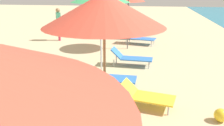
{
  "coord_description": "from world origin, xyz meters",
  "views": [
    {
      "loc": [
        0.71,
        2.9,
        2.82
      ],
      "look_at": [
        -0.01,
        7.78,
        1.28
      ],
      "focal_mm": 39.41,
      "sensor_mm": 36.0,
      "label": 1
    }
  ],
  "objects_px": {
    "lounger_third_shoreside": "(146,95)",
    "person_walking_near": "(58,21)",
    "umbrella_third": "(104,10)",
    "lounger_farthest_shoreside": "(138,27)",
    "lounger_fourth_inland": "(111,77)",
    "lounger_fourth_shoreside": "(131,57)",
    "lounger_farthest_inland": "(129,33)",
    "beach_ball": "(221,115)",
    "lounger_fifth_shoreside": "(139,37)"
  },
  "relations": [
    {
      "from": "person_walking_near",
      "to": "beach_ball",
      "type": "distance_m",
      "value": 9.94
    },
    {
      "from": "umbrella_third",
      "to": "lounger_farthest_inland",
      "type": "height_order",
      "value": "umbrella_third"
    },
    {
      "from": "lounger_third_shoreside",
      "to": "umbrella_third",
      "type": "bearing_deg",
      "value": -115.02
    },
    {
      "from": "umbrella_third",
      "to": "lounger_farthest_shoreside",
      "type": "relative_size",
      "value": 1.77
    },
    {
      "from": "umbrella_third",
      "to": "person_walking_near",
      "type": "relative_size",
      "value": 1.61
    },
    {
      "from": "umbrella_third",
      "to": "lounger_fourth_shoreside",
      "type": "height_order",
      "value": "umbrella_third"
    },
    {
      "from": "lounger_fourth_shoreside",
      "to": "person_walking_near",
      "type": "relative_size",
      "value": 0.89
    },
    {
      "from": "lounger_fourth_inland",
      "to": "lounger_fifth_shoreside",
      "type": "relative_size",
      "value": 0.88
    },
    {
      "from": "lounger_fourth_inland",
      "to": "person_walking_near",
      "type": "xyz_separation_m",
      "value": [
        -3.72,
        5.84,
        0.81
      ]
    },
    {
      "from": "lounger_farthest_shoreside",
      "to": "lounger_fifth_shoreside",
      "type": "bearing_deg",
      "value": -99.16
    },
    {
      "from": "lounger_third_shoreside",
      "to": "lounger_fourth_inland",
      "type": "bearing_deg",
      "value": 143.26
    },
    {
      "from": "lounger_fourth_shoreside",
      "to": "lounger_fifth_shoreside",
      "type": "bearing_deg",
      "value": 91.5
    },
    {
      "from": "lounger_fourth_inland",
      "to": "lounger_farthest_inland",
      "type": "xyz_separation_m",
      "value": [
        -0.02,
        6.87,
        0.09
      ]
    },
    {
      "from": "umbrella_third",
      "to": "lounger_fifth_shoreside",
      "type": "xyz_separation_m",
      "value": [
        0.38,
        7.87,
        -2.08
      ]
    },
    {
      "from": "lounger_fifth_shoreside",
      "to": "lounger_farthest_shoreside",
      "type": "bearing_deg",
      "value": 107.24
    },
    {
      "from": "umbrella_third",
      "to": "lounger_farthest_shoreside",
      "type": "distance_m",
      "value": 11.29
    },
    {
      "from": "umbrella_third",
      "to": "lounger_third_shoreside",
      "type": "height_order",
      "value": "umbrella_third"
    },
    {
      "from": "umbrella_third",
      "to": "lounger_fourth_shoreside",
      "type": "bearing_deg",
      "value": 87.01
    },
    {
      "from": "lounger_fourth_inland",
      "to": "lounger_farthest_inland",
      "type": "distance_m",
      "value": 6.87
    },
    {
      "from": "lounger_farthest_shoreside",
      "to": "lounger_farthest_inland",
      "type": "height_order",
      "value": "lounger_farthest_inland"
    },
    {
      "from": "lounger_third_shoreside",
      "to": "beach_ball",
      "type": "distance_m",
      "value": 1.7
    },
    {
      "from": "lounger_fourth_shoreside",
      "to": "lounger_fourth_inland",
      "type": "xyz_separation_m",
      "value": [
        -0.44,
        -1.94,
        -0.08
      ]
    },
    {
      "from": "person_walking_near",
      "to": "beach_ball",
      "type": "bearing_deg",
      "value": 103.86
    },
    {
      "from": "lounger_farthest_inland",
      "to": "umbrella_third",
      "type": "bearing_deg",
      "value": -87.94
    },
    {
      "from": "person_walking_near",
      "to": "lounger_fourth_shoreside",
      "type": "bearing_deg",
      "value": 110.44
    },
    {
      "from": "lounger_third_shoreside",
      "to": "lounger_farthest_shoreside",
      "type": "xyz_separation_m",
      "value": [
        -0.65,
        10.03,
        0.04
      ]
    },
    {
      "from": "lounger_farthest_inland",
      "to": "person_walking_near",
      "type": "height_order",
      "value": "person_walking_near"
    },
    {
      "from": "lounger_farthest_shoreside",
      "to": "lounger_farthest_inland",
      "type": "distance_m",
      "value": 1.98
    },
    {
      "from": "lounger_farthest_inland",
      "to": "person_walking_near",
      "type": "xyz_separation_m",
      "value": [
        -3.7,
        -1.03,
        0.72
      ]
    },
    {
      "from": "lounger_third_shoreside",
      "to": "person_walking_near",
      "type": "distance_m",
      "value": 8.56
    },
    {
      "from": "lounger_farthest_inland",
      "to": "lounger_farthest_shoreside",
      "type": "bearing_deg",
      "value": 78.74
    },
    {
      "from": "lounger_third_shoreside",
      "to": "person_walking_near",
      "type": "relative_size",
      "value": 0.82
    },
    {
      "from": "lounger_third_shoreside",
      "to": "beach_ball",
      "type": "xyz_separation_m",
      "value": [
        1.63,
        -0.49,
        -0.14
      ]
    },
    {
      "from": "umbrella_third",
      "to": "lounger_fifth_shoreside",
      "type": "height_order",
      "value": "umbrella_third"
    },
    {
      "from": "lounger_third_shoreside",
      "to": "lounger_fourth_inland",
      "type": "height_order",
      "value": "lounger_third_shoreside"
    },
    {
      "from": "lounger_fourth_shoreside",
      "to": "lounger_farthest_shoreside",
      "type": "height_order",
      "value": "lounger_fourth_shoreside"
    },
    {
      "from": "lounger_farthest_shoreside",
      "to": "person_walking_near",
      "type": "xyz_separation_m",
      "value": [
        -4.11,
        -2.96,
        0.72
      ]
    },
    {
      "from": "lounger_fourth_shoreside",
      "to": "person_walking_near",
      "type": "bearing_deg",
      "value": 140.82
    },
    {
      "from": "lounger_farthest_shoreside",
      "to": "person_walking_near",
      "type": "distance_m",
      "value": 5.12
    },
    {
      "from": "lounger_fourth_shoreside",
      "to": "lounger_farthest_inland",
      "type": "bearing_deg",
      "value": 99.28
    },
    {
      "from": "lounger_farthest_inland",
      "to": "beach_ball",
      "type": "relative_size",
      "value": 5.28
    },
    {
      "from": "umbrella_third",
      "to": "lounger_fourth_inland",
      "type": "distance_m",
      "value": 3.16
    },
    {
      "from": "lounger_farthest_shoreside",
      "to": "lounger_farthest_inland",
      "type": "relative_size",
      "value": 1.0
    },
    {
      "from": "lounger_fourth_inland",
      "to": "lounger_fourth_shoreside",
      "type": "bearing_deg",
      "value": 79.13
    },
    {
      "from": "lounger_fourth_shoreside",
      "to": "lounger_farthest_inland",
      "type": "xyz_separation_m",
      "value": [
        -0.45,
        4.93,
        0.01
      ]
    },
    {
      "from": "lounger_fourth_shoreside",
      "to": "lounger_fourth_inland",
      "type": "height_order",
      "value": "lounger_fourth_shoreside"
    },
    {
      "from": "lounger_fourth_shoreside",
      "to": "lounger_fourth_inland",
      "type": "distance_m",
      "value": 1.99
    },
    {
      "from": "umbrella_third",
      "to": "person_walking_near",
      "type": "xyz_separation_m",
      "value": [
        -3.94,
        8.13,
        -1.36
      ]
    },
    {
      "from": "lounger_fifth_shoreside",
      "to": "lounger_farthest_inland",
      "type": "relative_size",
      "value": 1.06
    },
    {
      "from": "lounger_fifth_shoreside",
      "to": "lounger_third_shoreside",
      "type": "bearing_deg",
      "value": -72.7
    }
  ]
}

